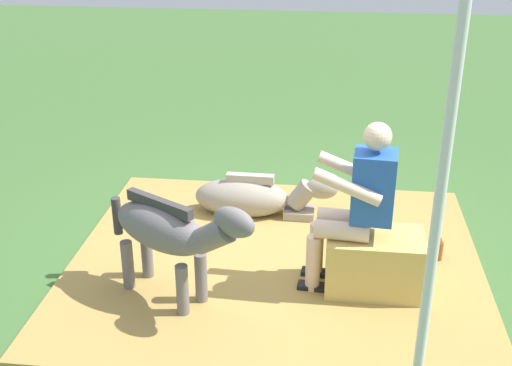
% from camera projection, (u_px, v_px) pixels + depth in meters
% --- Properties ---
extents(ground_plane, '(24.00, 24.00, 0.00)m').
position_uv_depth(ground_plane, '(277.00, 258.00, 5.43)').
color(ground_plane, '#426B33').
extents(hay_patch, '(3.34, 2.97, 0.02)m').
position_uv_depth(hay_patch, '(276.00, 261.00, 5.38)').
color(hay_patch, '#AD8C47').
rests_on(hay_patch, ground).
extents(hay_bale, '(0.72, 0.45, 0.48)m').
position_uv_depth(hay_bale, '(374.00, 263.00, 4.91)').
color(hay_bale, tan).
rests_on(hay_bale, ground).
extents(person_seated, '(0.68, 0.45, 1.36)m').
position_uv_depth(person_seated, '(356.00, 201.00, 4.72)').
color(person_seated, beige).
rests_on(person_seated, ground).
extents(pony_standing, '(1.21, 0.84, 0.95)m').
position_uv_depth(pony_standing, '(170.00, 232.00, 4.65)').
color(pony_standing, slate).
rests_on(pony_standing, ground).
extents(pony_lying, '(1.33, 0.41, 0.42)m').
position_uv_depth(pony_lying, '(252.00, 197.00, 6.07)').
color(pony_lying, gray).
rests_on(pony_lying, ground).
extents(soda_bottle, '(0.07, 0.07, 0.24)m').
position_uv_depth(soda_bottle, '(439.00, 250.00, 5.33)').
color(soda_bottle, brown).
rests_on(soda_bottle, ground).
extents(tent_pole_left, '(0.06, 0.06, 2.52)m').
position_uv_depth(tent_pole_left, '(437.00, 220.00, 3.35)').
color(tent_pole_left, silver).
rests_on(tent_pole_left, ground).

